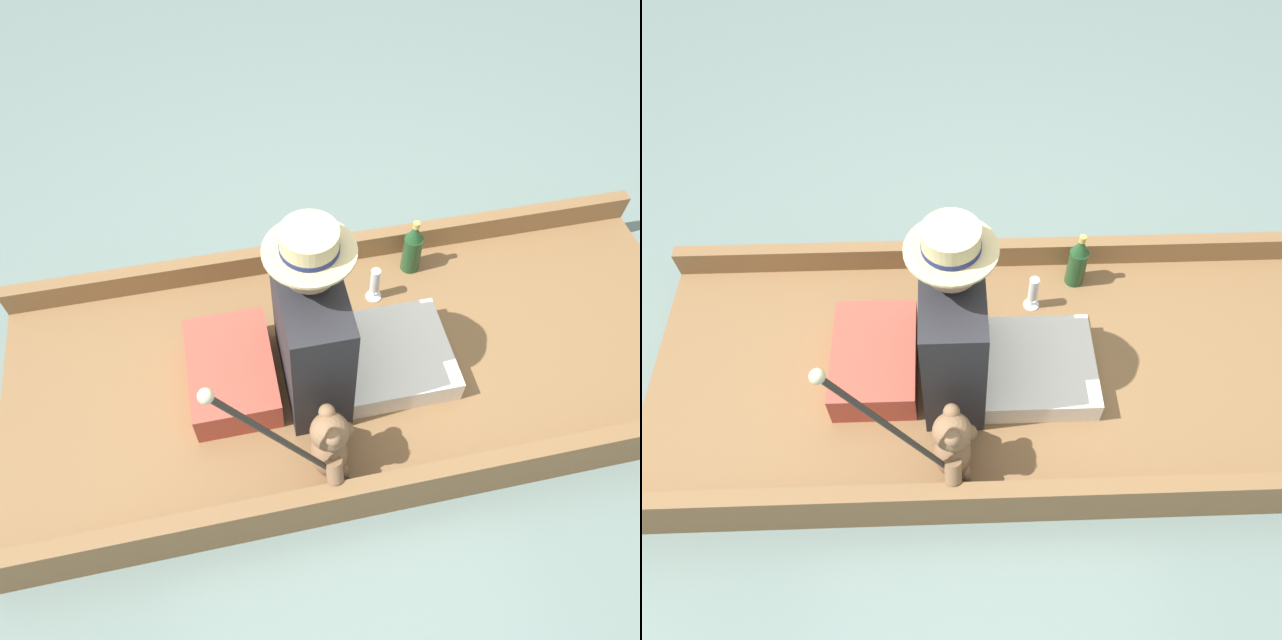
# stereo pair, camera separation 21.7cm
# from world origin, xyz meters

# --- Properties ---
(ground_plane) EXTENTS (16.00, 16.00, 0.00)m
(ground_plane) POSITION_xyz_m (0.00, 0.00, 0.00)
(ground_plane) COLOR slate
(punt_boat) EXTENTS (1.17, 2.85, 0.27)m
(punt_boat) POSITION_xyz_m (0.00, 0.00, 0.08)
(punt_boat) COLOR brown
(punt_boat) RESTS_ON ground_plane
(seat_cushion) EXTENTS (0.46, 0.32, 0.16)m
(seat_cushion) POSITION_xyz_m (0.00, -0.52, 0.22)
(seat_cushion) COLOR #B24738
(seat_cushion) RESTS_ON punt_boat
(seated_person) EXTENTS (0.47, 0.70, 0.85)m
(seated_person) POSITION_xyz_m (0.04, -0.14, 0.44)
(seated_person) COLOR white
(seated_person) RESTS_ON punt_boat
(teddy_bear) EXTENTS (0.26, 0.15, 0.37)m
(teddy_bear) POSITION_xyz_m (0.42, -0.22, 0.31)
(teddy_bear) COLOR #846042
(teddy_bear) RESTS_ON punt_boat
(wine_glass) EXTENTS (0.07, 0.07, 0.17)m
(wine_glass) POSITION_xyz_m (-0.30, 0.13, 0.24)
(wine_glass) COLOR silver
(wine_glass) RESTS_ON punt_boat
(walking_cane) EXTENTS (0.04, 0.43, 0.81)m
(walking_cane) POSITION_xyz_m (0.49, -0.40, 0.61)
(walking_cane) COLOR #2D2823
(walking_cane) RESTS_ON punt_boat
(champagne_bottle) EXTENTS (0.08, 0.08, 0.28)m
(champagne_bottle) POSITION_xyz_m (-0.44, 0.33, 0.28)
(champagne_bottle) COLOR #1E4723
(champagne_bottle) RESTS_ON punt_boat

